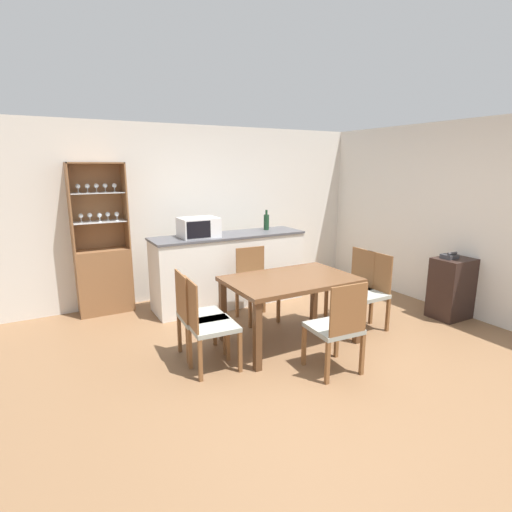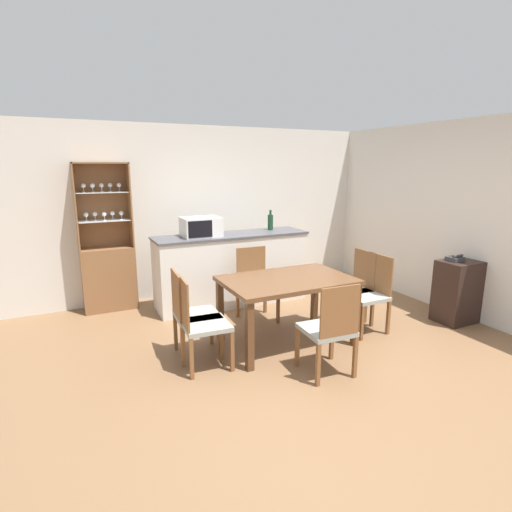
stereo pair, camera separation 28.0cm
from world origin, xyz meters
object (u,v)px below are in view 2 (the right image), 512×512
(dining_chair_side_right_near, at_px, (368,294))
(dining_chair_head_far, at_px, (256,284))
(dining_chair_side_left_far, at_px, (193,314))
(telephone, at_px, (455,259))
(side_cabinet, at_px, (457,292))
(wine_bottle, at_px, (270,222))
(dining_table, at_px, (287,286))
(display_cabinet, at_px, (108,267))
(dining_chair_side_right_far, at_px, (353,288))
(microwave, at_px, (201,227))
(dining_chair_head_near, at_px, (329,329))
(dining_chair_side_left_near, at_px, (201,323))

(dining_chair_side_right_near, height_order, dining_chair_head_far, same)
(dining_chair_side_left_far, height_order, telephone, dining_chair_side_left_far)
(side_cabinet, bearing_deg, wine_bottle, 129.20)
(dining_table, distance_m, side_cabinet, 2.32)
(display_cabinet, xyz_separation_m, telephone, (3.87, -2.41, 0.23))
(dining_chair_side_right_far, relative_size, wine_bottle, 3.11)
(dining_chair_side_right_far, relative_size, telephone, 5.07)
(microwave, bearing_deg, dining_chair_side_left_far, -112.30)
(dining_chair_side_left_far, bearing_deg, dining_table, 86.06)
(dining_chair_head_near, bearing_deg, dining_chair_side_right_near, 35.84)
(dining_table, relative_size, side_cabinet, 1.77)
(dining_chair_side_right_near, height_order, dining_chair_side_left_far, same)
(dining_chair_side_left_near, bearing_deg, wine_bottle, 139.46)
(dining_chair_side_left_near, xyz_separation_m, dining_chair_side_right_near, (2.09, -0.00, 0.00))
(wine_bottle, xyz_separation_m, telephone, (1.57, -1.97, -0.31))
(microwave, bearing_deg, dining_chair_side_right_far, -41.80)
(dining_chair_side_right_near, relative_size, wine_bottle, 3.11)
(dining_chair_head_near, height_order, microwave, microwave)
(side_cabinet, bearing_deg, dining_chair_side_right_near, 167.70)
(dining_table, relative_size, microwave, 2.77)
(dining_chair_head_near, bearing_deg, wine_bottle, 78.77)
(dining_chair_side_left_near, relative_size, dining_chair_head_far, 1.00)
(microwave, bearing_deg, wine_bottle, 4.84)
(dining_chair_head_near, bearing_deg, dining_chair_side_left_near, 151.07)
(display_cabinet, bearing_deg, telephone, -31.84)
(dining_chair_side_left_near, bearing_deg, dining_chair_side_right_near, 93.41)
(dining_table, height_order, dining_chair_side_right_far, dining_chair_side_right_far)
(display_cabinet, xyz_separation_m, dining_chair_head_far, (1.67, -1.23, -0.14))
(dining_chair_side_right_far, height_order, dining_chair_side_left_near, same)
(dining_chair_side_right_near, xyz_separation_m, dining_chair_head_near, (-1.05, -0.66, 0.00))
(side_cabinet, bearing_deg, dining_chair_head_far, 152.02)
(display_cabinet, bearing_deg, dining_chair_side_right_near, -38.66)
(wine_bottle, bearing_deg, dining_chair_side_left_near, -134.03)
(dining_table, relative_size, dining_chair_side_right_far, 1.52)
(dining_chair_side_left_far, height_order, wine_bottle, wine_bottle)
(dining_table, bearing_deg, dining_chair_side_right_near, -7.49)
(dining_chair_side_left_far, distance_m, telephone, 3.31)
(microwave, height_order, telephone, microwave)
(microwave, bearing_deg, dining_chair_side_left_near, -108.84)
(dining_table, bearing_deg, dining_chair_side_left_near, -172.66)
(dining_chair_head_near, bearing_deg, dining_chair_side_right_far, 45.34)
(dining_table, bearing_deg, telephone, -9.58)
(dining_chair_side_right_far, distance_m, microwave, 2.17)
(dining_chair_head_far, height_order, side_cabinet, dining_chair_head_far)
(dining_chair_side_right_far, bearing_deg, dining_chair_side_right_near, -178.77)
(side_cabinet, bearing_deg, microwave, 145.25)
(wine_bottle, distance_m, side_cabinet, 2.69)
(dining_chair_side_left_far, bearing_deg, telephone, 84.77)
(dining_table, height_order, dining_chair_side_left_near, dining_chair_side_left_near)
(display_cabinet, xyz_separation_m, side_cabinet, (3.94, -2.44, -0.20))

